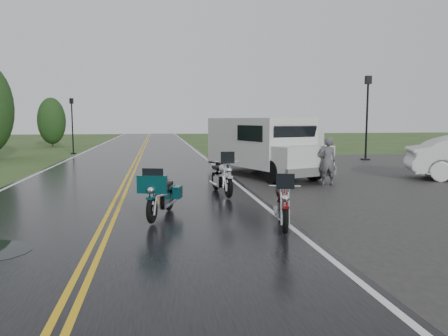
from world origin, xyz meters
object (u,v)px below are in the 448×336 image
Objects in this scene: lamp_post_far_right at (367,118)px; motorcycle_teal at (152,199)px; motorcycle_red at (285,208)px; motorcycle_silver at (228,178)px; van_white at (273,151)px; lamp_post_far_left at (72,126)px; person_at_van at (327,162)px.

motorcycle_teal is at bearing -130.91° from lamp_post_far_right.
motorcycle_silver is (-0.46, 3.94, 0.07)m from motorcycle_red.
van_white is 1.65× the size of lamp_post_far_left.
lamp_post_far_left is 18.25m from lamp_post_far_right.
lamp_post_far_right reaches higher than person_at_van.
lamp_post_far_right is (7.38, 7.84, 1.14)m from van_white.
motorcycle_teal is at bearing -75.50° from lamp_post_far_left.
lamp_post_far_left is (-9.40, 15.00, 0.65)m from van_white.
motorcycle_red is 1.19× the size of person_at_van.
van_white reaches higher than motorcycle_red.
motorcycle_teal is 21.13m from lamp_post_far_left.
motorcycle_red is at bearing -122.97° from van_white.
motorcycle_red is at bearing -70.12° from lamp_post_far_left.
van_white is (1.56, 6.67, 0.61)m from motorcycle_red.
van_white is at bearing 68.76° from motorcycle_teal.
van_white is 17.71m from lamp_post_far_left.
lamp_post_far_left reaches higher than motorcycle_red.
lamp_post_far_right is at bearing 43.12° from motorcycle_silver.
motorcycle_silver is 19.24m from lamp_post_far_left.
van_white reaches higher than motorcycle_teal.
motorcycle_red is 0.32× the size of van_white.
motorcycle_silver is 14.25m from lamp_post_far_right.
motorcycle_teal is at bearing -146.96° from van_white.
motorcycle_teal reaches higher than motorcycle_red.
lamp_post_far_left reaches higher than motorcycle_silver.
motorcycle_silver reaches higher than motorcycle_red.
van_white is (2.02, 2.73, 0.54)m from motorcycle_silver.
person_at_van reaches higher than motorcycle_red.
motorcycle_silver reaches higher than motorcycle_teal.
motorcycle_silver is at bearing -146.34° from van_white.
motorcycle_silver is at bearing 68.14° from motorcycle_teal.
person_at_van is at bearing -54.60° from lamp_post_far_left.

